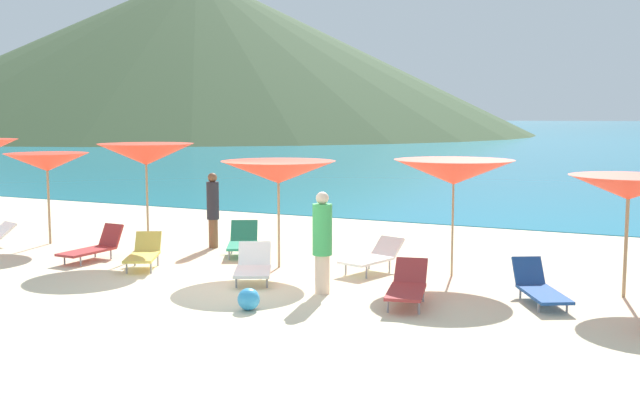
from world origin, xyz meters
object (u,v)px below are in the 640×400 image
Objects in this scene: umbrella_5 at (629,188)px; beachgoer_0 at (213,207)px; lounge_chair_4 at (407,285)px; beach_ball at (249,299)px; lounge_chair_1 at (539,288)px; umbrella_4 at (454,172)px; umbrella_3 at (278,172)px; umbrella_2 at (146,154)px; lounge_chair_9 at (94,247)px; lounge_chair_8 at (253,266)px; lounge_chair_3 at (144,253)px; lounge_chair_0 at (373,256)px; umbrella_1 at (47,162)px; lounge_chair_6 at (243,241)px; beachgoer_1 at (322,240)px.

beachgoer_0 is at bearing 173.49° from umbrella_5.
lounge_chair_4 is 4.81× the size of beach_ball.
lounge_chair_4 is 6.41m from beachgoer_0.
umbrella_4 is at bearing 115.03° from lounge_chair_1.
umbrella_3 reaches higher than umbrella_5.
beachgoer_0 is 5.70m from beach_ball.
lounge_chair_9 is (-0.65, -0.97, -1.90)m from umbrella_2.
umbrella_2 is 6.92× the size of beach_ball.
umbrella_3 reaches higher than lounge_chair_8.
beach_ball is (3.51, -1.86, -0.13)m from lounge_chair_3.
umbrella_3 reaches higher than lounge_chair_0.
umbrella_2 reaches higher than umbrella_5.
lounge_chair_0 is at bearing -7.12° from lounge_chair_3.
lounge_chair_8 is (0.18, -1.31, -1.62)m from umbrella_3.
lounge_chair_1 is 5.00m from lounge_chair_8.
umbrella_5 is at bearing 2.80° from umbrella_3.
umbrella_4 is 2.84m from lounge_chair_1.
lounge_chair_9 is (2.36, -1.12, -1.64)m from umbrella_1.
lounge_chair_9 is 0.87× the size of beachgoer_0.
lounge_chair_4 is at bearing 179.57° from lounge_chair_1.
umbrella_5 reaches higher than beach_ball.
lounge_chair_0 is (-4.50, 0.06, -1.52)m from umbrella_5.
umbrella_3 is 1.21× the size of umbrella_5.
lounge_chair_8 reaches higher than lounge_chair_1.
umbrella_5 is at bearing 19.26° from lounge_chair_4.
umbrella_4 is at bearing 11.94° from umbrella_3.
umbrella_2 reaches higher than lounge_chair_6.
umbrella_2 is 2.23m from lounge_chair_9.
lounge_chair_3 is 0.83× the size of beachgoer_1.
umbrella_1 reaches higher than beach_ball.
lounge_chair_3 is at bearing 123.98° from beachgoer_0.
beachgoer_1 is (-3.42, -0.97, 0.68)m from lounge_chair_1.
umbrella_2 is at bearing 132.41° from lounge_chair_8.
lounge_chair_8 is (2.55, -0.09, -0.02)m from lounge_chair_3.
lounge_chair_9 reaches higher than lounge_chair_3.
umbrella_1 is 0.87× the size of umbrella_3.
umbrella_2 is at bearing -177.87° from umbrella_5.
umbrella_5 is (12.55, 0.20, -0.09)m from umbrella_1.
lounge_chair_9 is at bearing 144.09° from lounge_chair_3.
umbrella_5 is 1.43× the size of lounge_chair_8.
lounge_chair_6 is (-6.48, 1.49, 0.07)m from lounge_chair_1.
lounge_chair_8 is 2.01m from beach_ball.
lounge_chair_8 is (3.38, -1.27, -1.90)m from umbrella_2.
lounge_chair_4 is (9.44, -1.76, -1.62)m from umbrella_1.
umbrella_1 is 4.09m from beachgoer_0.
umbrella_3 reaches higher than lounge_chair_9.
lounge_chair_9 is (-7.08, 0.64, -0.02)m from lounge_chair_4.
umbrella_3 is at bearing -177.20° from umbrella_5.
lounge_chair_8 is 1.68m from beachgoer_1.
beachgoer_0 reaches higher than lounge_chair_3.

